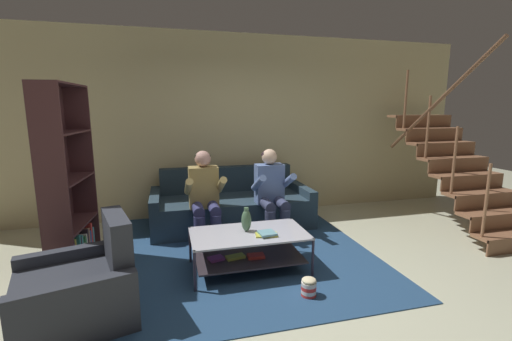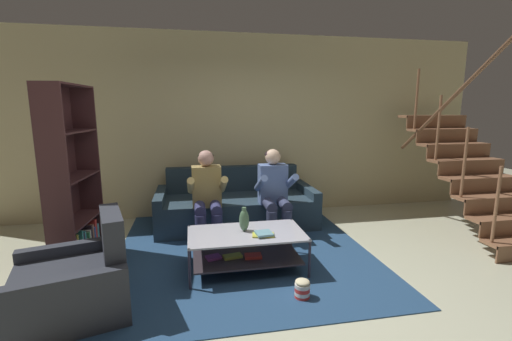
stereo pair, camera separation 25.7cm
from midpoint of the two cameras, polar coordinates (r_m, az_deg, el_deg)
ground at (r=3.65m, az=-0.03°, el=-18.10°), size 16.80×16.80×0.00m
back_partition at (r=5.64m, az=-6.38°, el=7.33°), size 8.40×0.12×2.90m
staircase_run at (r=5.73m, az=29.70°, el=0.81°), size 1.07×2.11×2.55m
couch at (r=5.19m, az=-5.57°, el=-6.05°), size 2.32×1.00×0.84m
person_seated_left at (r=4.49m, az=-10.19°, el=-3.81°), size 0.50×0.58×1.20m
person_seated_right at (r=4.64m, az=1.03°, el=-3.21°), size 0.50×0.58×1.19m
coffee_table at (r=3.78m, az=-3.31°, el=-12.35°), size 1.24×0.68×0.42m
area_rug at (r=4.47m, az=-4.24°, el=-12.55°), size 3.00×3.44×0.01m
vase at (r=3.74m, az=-3.62°, el=-8.28°), size 0.11×0.11×0.27m
book_stack at (r=3.65m, az=-0.25°, el=-10.53°), size 0.25×0.19×0.04m
bookshelf at (r=4.24m, az=-30.52°, el=-5.16°), size 0.36×0.89×1.99m
armchair at (r=3.36m, az=-29.28°, el=-16.95°), size 1.05×1.03×0.86m
popcorn_tub at (r=3.39m, az=6.53°, el=-18.78°), size 0.14×0.14×0.19m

